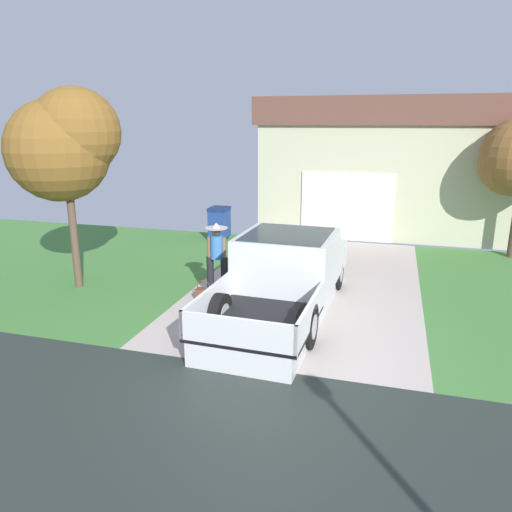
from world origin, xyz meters
name	(u,v)px	position (x,y,z in m)	size (l,w,h in m)	color
ground	(224,441)	(0.00, -1.86, -0.01)	(29.20, 18.60, 0.18)	#BAABA3
pickup_truck	(286,275)	(-0.24, 2.78, 0.70)	(2.13, 5.42, 1.58)	silver
person_with_hat	(217,256)	(-1.87, 2.97, 0.94)	(0.51, 0.51, 1.71)	black
handbag	(204,294)	(-2.09, 2.65, 0.14)	(0.35, 0.20, 0.46)	brown
house_with_garage	(399,164)	(1.94, 12.03, 2.34)	(9.62, 5.86, 4.63)	#B8B896
front_yard_tree	(65,144)	(-5.41, 2.81, 3.36)	(2.53, 2.33, 4.61)	brown
wheeled_trash_bin	(219,222)	(-3.73, 8.14, 0.59)	(0.60, 0.72, 1.09)	navy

